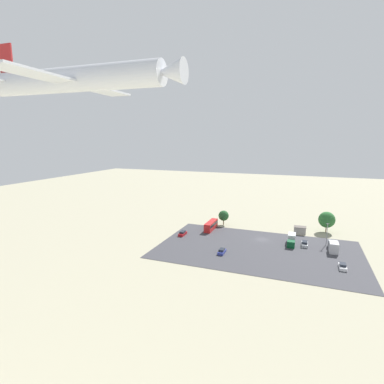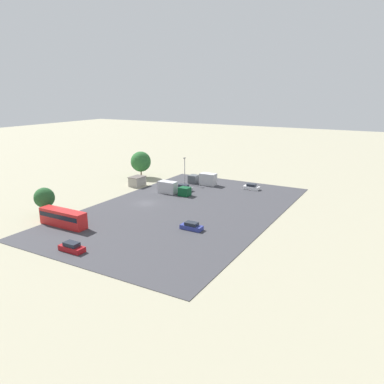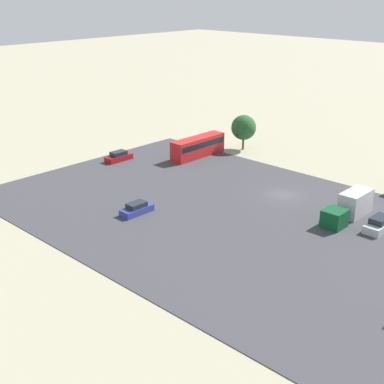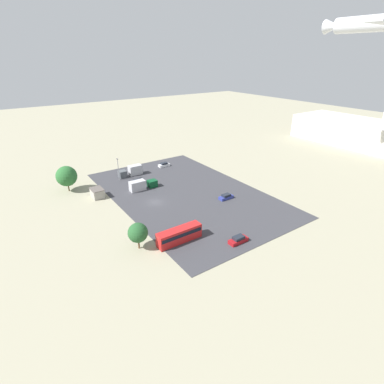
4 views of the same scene
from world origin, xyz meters
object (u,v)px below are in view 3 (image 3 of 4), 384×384
(parked_car_0, at_px, (379,224))
(parked_truck_1, at_px, (350,207))
(bus, at_px, (198,146))
(parked_car_3, at_px, (119,157))
(parked_car_1, at_px, (137,209))

(parked_car_0, relative_size, parked_truck_1, 0.54)
(bus, distance_m, parked_car_3, 12.84)
(parked_truck_1, bearing_deg, bus, -10.63)
(bus, bearing_deg, parked_truck_1, 169.37)
(parked_car_0, xyz_separation_m, parked_car_3, (41.61, 3.99, -0.03))
(parked_car_0, height_order, parked_car_3, parked_car_0)
(bus, xyz_separation_m, parked_car_3, (7.58, 10.30, -1.08))
(parked_car_1, bearing_deg, parked_car_3, 146.50)
(parked_car_1, height_order, parked_truck_1, parked_truck_1)
(parked_car_1, bearing_deg, parked_truck_1, 40.49)
(parked_car_3, xyz_separation_m, parked_truck_1, (-37.46, -4.70, 0.74))
(parked_car_3, bearing_deg, parked_car_1, -33.50)
(bus, height_order, parked_car_3, bus)
(parked_car_1, distance_m, parked_truck_1, 25.59)
(parked_car_0, distance_m, parked_car_3, 41.80)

